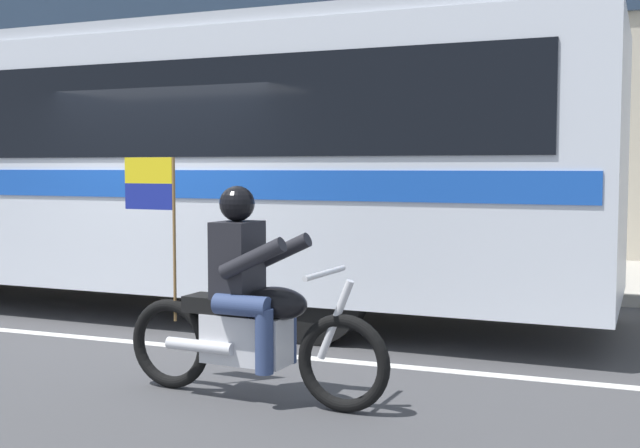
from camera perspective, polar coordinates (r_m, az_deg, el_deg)
name	(u,v)px	position (r m, az deg, el deg)	size (l,w,h in m)	color
ground_plane	(167,330)	(8.55, -10.85, -7.46)	(60.00, 60.00, 0.00)	#3D3D3F
sidewalk_curb	(334,266)	(13.09, 1.00, -3.04)	(28.00, 3.80, 0.15)	#A39E93
lane_center_stripe	(134,342)	(8.05, -13.12, -8.18)	(26.60, 0.14, 0.01)	silver
transit_bus	(96,152)	(10.34, -15.69, 4.96)	(12.37, 2.95, 3.22)	silver
motorcycle_with_rider	(249,309)	(5.88, -5.09, -6.06)	(2.19, 0.64, 1.78)	black
fire_hydrant	(193,239)	(13.27, -9.04, -1.06)	(0.22, 0.30, 0.75)	red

